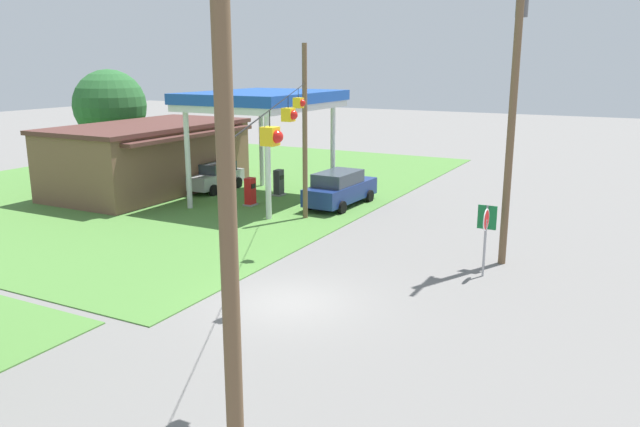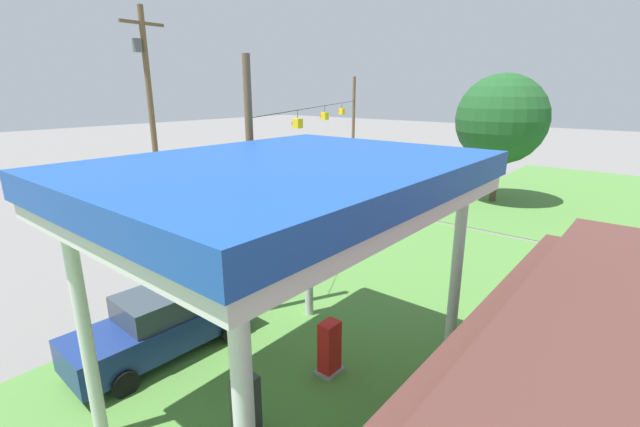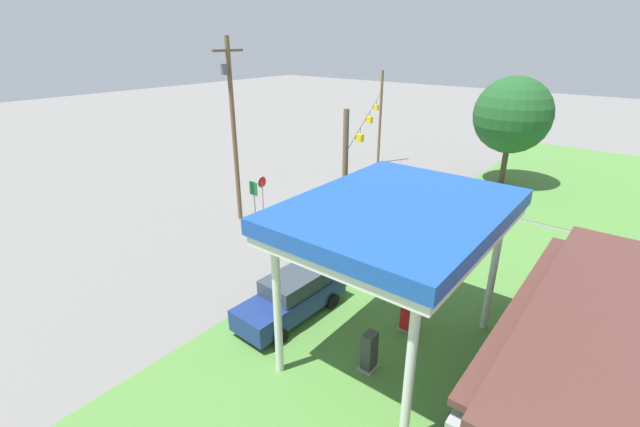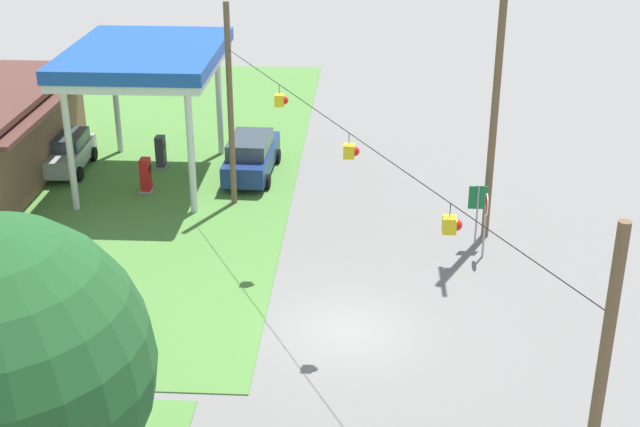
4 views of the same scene
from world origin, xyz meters
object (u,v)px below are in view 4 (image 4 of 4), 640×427
object	(u,v)px
gas_station_canopy	(145,60)
utility_pole_main	(497,79)
fuel_pump_near	(146,176)
car_at_pumps_rear	(65,152)
car_at_pumps_front	(251,155)
route_sign	(478,204)
stop_sign_roadside	(486,212)
fuel_pump_far	(161,153)

from	to	relation	value
gas_station_canopy	utility_pole_main	distance (m)	14.97
fuel_pump_near	car_at_pumps_rear	distance (m)	4.91
car_at_pumps_front	car_at_pumps_rear	world-z (taller)	car_at_pumps_front
fuel_pump_near	route_sign	size ratio (longest dim) A/B	0.64
car_at_pumps_front	stop_sign_roadside	xyz separation A→B (m)	(-7.64, -9.51, 0.83)
route_sign	utility_pole_main	bearing A→B (deg)	-27.41
fuel_pump_near	car_at_pumps_front	xyz separation A→B (m)	(2.18, -4.28, 0.26)
fuel_pump_near	car_at_pumps_front	size ratio (longest dim) A/B	0.29
car_at_pumps_front	route_sign	xyz separation A→B (m)	(-6.68, -9.32, 0.73)
car_at_pumps_rear	route_sign	world-z (taller)	route_sign
stop_sign_roadside	utility_pole_main	distance (m)	4.79
car_at_pumps_front	stop_sign_roadside	size ratio (longest dim) A/B	2.10
car_at_pumps_rear	stop_sign_roadside	bearing A→B (deg)	64.46
gas_station_canopy	car_at_pumps_front	xyz separation A→B (m)	(0.73, -4.28, -4.46)
car_at_pumps_front	route_sign	size ratio (longest dim) A/B	2.19
stop_sign_roadside	route_sign	bearing A→B (deg)	-168.93
gas_station_canopy	utility_pole_main	xyz separation A→B (m)	(-5.04, -14.07, 0.77)
fuel_pump_near	car_at_pumps_front	bearing A→B (deg)	-62.94
gas_station_canopy	fuel_pump_near	distance (m)	4.94
fuel_pump_near	utility_pole_main	distance (m)	15.52
gas_station_canopy	car_at_pumps_rear	bearing A→B (deg)	77.76
fuel_pump_far	car_at_pumps_rear	xyz separation A→B (m)	(-0.52, 4.29, 0.16)
fuel_pump_near	stop_sign_roadside	bearing A→B (deg)	-111.60
fuel_pump_far	utility_pole_main	size ratio (longest dim) A/B	0.14
car_at_pumps_front	utility_pole_main	world-z (taller)	utility_pole_main
route_sign	gas_station_canopy	bearing A→B (deg)	66.37
stop_sign_roadside	utility_pole_main	size ratio (longest dim) A/B	0.22
fuel_pump_near	car_at_pumps_front	distance (m)	4.81
utility_pole_main	route_sign	bearing A→B (deg)	152.59
fuel_pump_near	stop_sign_roadside	world-z (taller)	stop_sign_roadside
car_at_pumps_rear	stop_sign_roadside	distance (m)	19.72
fuel_pump_near	fuel_pump_far	xyz separation A→B (m)	(2.91, 0.00, 0.00)
car_at_pumps_front	car_at_pumps_rear	distance (m)	8.57
fuel_pump_near	fuel_pump_far	bearing A→B (deg)	0.00
fuel_pump_far	stop_sign_roadside	size ratio (longest dim) A/B	0.61
gas_station_canopy	route_sign	size ratio (longest dim) A/B	3.48
stop_sign_roadside	fuel_pump_near	bearing A→B (deg)	-111.60
fuel_pump_far	car_at_pumps_front	bearing A→B (deg)	-99.60
stop_sign_roadside	route_sign	xyz separation A→B (m)	(0.96, 0.19, -0.10)
fuel_pump_far	stop_sign_roadside	xyz separation A→B (m)	(-8.37, -13.79, 1.09)
fuel_pump_near	fuel_pump_far	distance (m)	2.91
stop_sign_roadside	route_sign	size ratio (longest dim) A/B	1.04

